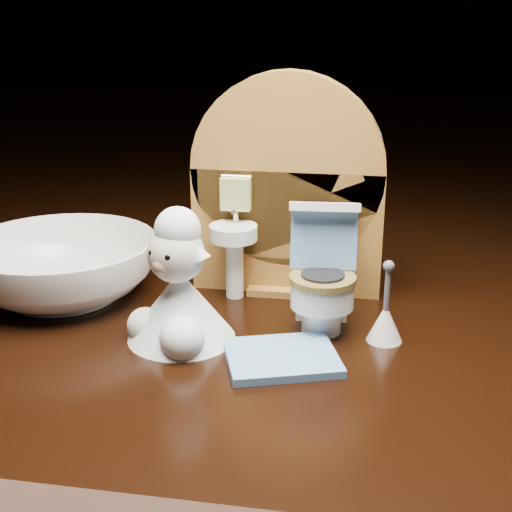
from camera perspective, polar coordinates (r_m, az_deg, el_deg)
The scene contains 6 objects.
backdrop_panel at distance 0.48m, azimuth 2.40°, elevation 4.57°, with size 0.13×0.05×0.15m.
toy_toilet at distance 0.44m, azimuth 5.34°, elevation -2.13°, with size 0.04×0.05×0.08m.
bath_mat at distance 0.41m, azimuth 2.09°, elevation -8.12°, with size 0.06×0.05×0.00m, color #6696CD.
toilet_brush at distance 0.43m, azimuth 10.30°, elevation -5.06°, with size 0.02×0.02×0.05m.
plush_lamb at distance 0.42m, azimuth -6.23°, elevation -3.08°, with size 0.07×0.07×0.08m.
ceramic_bowl at distance 0.50m, azimuth -15.30°, elevation -0.97°, with size 0.13×0.13×0.04m, color white.
Camera 1 is at (0.06, -0.40, 0.19)m, focal length 50.00 mm.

